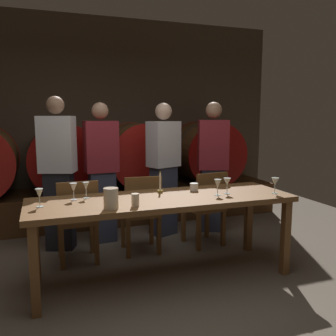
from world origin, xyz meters
The scene contains 24 objects.
ground_plane centered at (0.00, 0.00, 0.00)m, with size 7.44×7.44×0.00m, color brown.
back_wall centered at (0.00, 2.98, 1.48)m, with size 5.72×0.24×2.97m, color #473A2D.
barrel_shelf centered at (0.00, 2.43, 0.23)m, with size 5.15×0.90×0.46m, color #4C2D16.
wine_barrel_center_left centered at (-0.55, 2.43, 0.93)m, with size 0.96×0.89×0.96m.
wine_barrel_center_right centered at (0.51, 2.43, 0.93)m, with size 0.96×0.89×0.96m.
wine_barrel_far_right centered at (1.61, 2.43, 0.93)m, with size 0.96×0.89×0.96m.
dining_table centered at (0.20, 0.37, 0.70)m, with size 2.42×0.78×0.77m.
chair_left centered at (-0.52, 0.95, 0.49)m, with size 0.40×0.40×0.88m.
chair_center centered at (0.17, 1.01, 0.49)m, with size 0.42×0.42×0.88m.
chair_right centered at (0.94, 0.99, 0.49)m, with size 0.45×0.45×0.88m.
guest_far_left centered at (-0.67, 1.45, 0.89)m, with size 0.44×0.35×1.73m.
guest_center_left centered at (-0.17, 1.55, 0.85)m, with size 0.39×0.26×1.67m.
guest_center_right centered at (0.60, 1.55, 0.86)m, with size 0.44×0.36×1.67m.
guest_far_right centered at (1.26, 1.49, 0.87)m, with size 0.44×0.35×1.69m.
candle_center centered at (0.24, 0.56, 0.83)m, with size 0.05×0.05×0.22m.
pitcher centered at (-0.33, 0.11, 0.86)m, with size 0.12×0.12×0.17m.
wine_glass_far_left centered at (-0.87, 0.37, 0.88)m, with size 0.06×0.06×0.15m.
wine_glass_left centered at (-0.59, 0.53, 0.88)m, with size 0.07×0.07×0.15m.
wine_glass_center_left centered at (-0.47, 0.56, 0.88)m, with size 0.06×0.06×0.15m.
wine_glass_center_right centered at (0.71, 0.27, 0.88)m, with size 0.07×0.07×0.15m.
wine_glass_right centered at (0.83, 0.30, 0.89)m, with size 0.07×0.07×0.15m.
wine_glass_far_right centered at (1.27, 0.16, 0.89)m, with size 0.07×0.07×0.15m.
cup_left centered at (-0.12, 0.13, 0.83)m, with size 0.06×0.06×0.11m, color beige.
cup_right centered at (0.59, 0.54, 0.81)m, with size 0.08×0.08×0.08m, color white.
Camera 1 is at (-0.84, -2.72, 1.53)m, focal length 38.68 mm.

